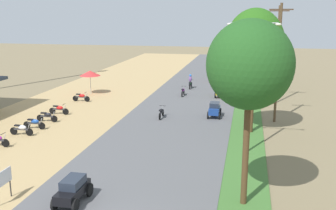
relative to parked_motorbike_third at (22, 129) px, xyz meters
name	(u,v)px	position (x,y,z in m)	size (l,w,h in m)	color
parked_motorbike_third	(22,129)	(0.00, 0.00, 0.00)	(1.80, 0.54, 0.94)	black
parked_motorbike_fourth	(34,123)	(0.07, 1.63, 0.00)	(1.80, 0.54, 0.94)	black
parked_motorbike_fifth	(47,116)	(0.02, 3.68, 0.00)	(1.80, 0.54, 0.94)	black
parked_motorbike_sixth	(59,109)	(-0.14, 6.07, 0.00)	(1.80, 0.54, 0.94)	black
parked_motorbike_seventh	(81,97)	(-0.35, 11.23, 0.00)	(1.80, 0.54, 0.94)	black
street_signboard	(3,180)	(4.83, -9.33, 0.55)	(0.06, 1.30, 1.50)	#262628
vendor_umbrella	(90,73)	(-0.92, 15.04, 1.75)	(2.20, 2.20, 2.52)	#99999E
median_tree_nearest	(250,65)	(15.79, -7.30, 5.93)	(3.75, 3.75, 8.40)	#4C351E
median_tree_second	(254,46)	(16.10, 4.20, 5.80)	(4.23, 4.23, 8.96)	#4C351E
median_tree_third	(250,43)	(15.80, 20.96, 4.79)	(3.93, 3.93, 7.61)	#4C351E
median_tree_fourth	(250,36)	(15.87, 31.79, 4.90)	(4.04, 4.04, 7.66)	#4C351E
streetlamp_near	(251,79)	(15.95, -0.10, 4.19)	(3.16, 0.20, 8.16)	gray
streetlamp_mid	(251,45)	(15.95, 23.55, 4.36)	(3.16, 0.20, 8.49)	gray
utility_pole_near	(278,62)	(18.03, 7.64, 4.34)	(1.80, 0.20, 9.41)	brown
utility_pole_far	(277,54)	(18.36, 14.29, 4.30)	(1.80, 0.20, 9.33)	brown
car_sedan_black	(73,189)	(8.06, -8.87, 0.19)	(1.10, 2.26, 1.19)	black
car_hatchback_blue	(214,109)	(13.12, 7.90, 0.19)	(1.04, 2.00, 1.23)	navy
car_sedan_yellow	(221,91)	(13.05, 16.16, 0.19)	(1.10, 2.26, 1.19)	gold
car_van_red	(223,74)	(12.68, 25.63, 0.47)	(1.19, 2.41, 1.67)	red
motorbike_ahead_second	(161,112)	(8.80, 6.71, 0.02)	(0.54, 1.80, 0.94)	black
motorbike_ahead_third	(183,91)	(9.09, 15.98, 0.02)	(0.54, 1.80, 0.94)	black
motorbike_ahead_fourth	(190,82)	(9.27, 20.20, 0.30)	(0.54, 1.80, 1.66)	black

